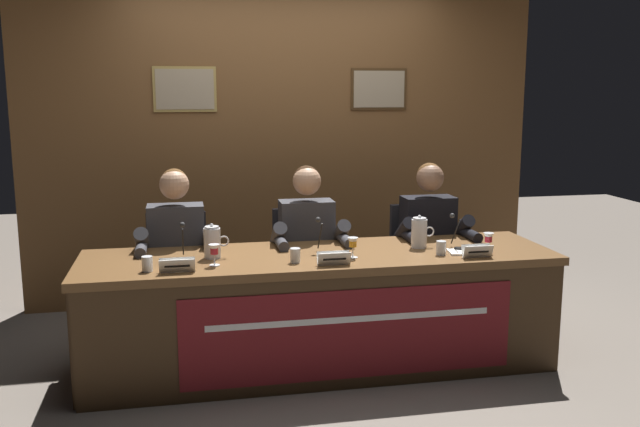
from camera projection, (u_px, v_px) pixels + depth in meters
name	position (u px, v px, depth m)	size (l,w,h in m)	color
ground_plane	(320.00, 365.00, 4.36)	(12.00, 12.00, 0.00)	#70665B
wall_back_panelled	(284.00, 141.00, 5.55)	(4.09, 0.14, 2.60)	brown
conference_table	(324.00, 295.00, 4.16)	(2.89, 0.80, 0.72)	brown
chair_left	(178.00, 282.00, 4.67)	(0.44, 0.45, 0.89)	black
panelist_left	(177.00, 249.00, 4.43)	(0.51, 0.48, 1.21)	black
nameplate_left	(177.00, 265.00, 3.79)	(0.19, 0.06, 0.08)	white
juice_glass_left	(214.00, 251.00, 3.93)	(0.06, 0.06, 0.12)	white
water_cup_left	(147.00, 265.00, 3.81)	(0.06, 0.06, 0.08)	silver
microphone_left	(183.00, 249.00, 4.03)	(0.06, 0.17, 0.22)	black
chair_center	(304.00, 275.00, 4.84)	(0.44, 0.45, 0.89)	black
panelist_center	(309.00, 243.00, 4.60)	(0.51, 0.48, 1.21)	black
nameplate_center	(334.00, 258.00, 3.94)	(0.19, 0.06, 0.08)	white
juice_glass_center	(353.00, 244.00, 4.11)	(0.06, 0.06, 0.12)	white
water_cup_center	(295.00, 256.00, 4.00)	(0.06, 0.06, 0.08)	silver
microphone_center	(321.00, 243.00, 4.19)	(0.06, 0.17, 0.22)	black
chair_right	(421.00, 269.00, 5.01)	(0.44, 0.45, 0.89)	black
panelist_right	(432.00, 238.00, 4.76)	(0.51, 0.48, 1.21)	black
nameplate_right	(477.00, 251.00, 4.12)	(0.18, 0.06, 0.08)	white
juice_glass_right	(489.00, 239.00, 4.24)	(0.06, 0.06, 0.12)	white
water_cup_right	(441.00, 249.00, 4.19)	(0.06, 0.06, 0.08)	silver
microphone_right	(457.00, 238.00, 4.33)	(0.06, 0.17, 0.22)	black
water_pitcher_left_side	(212.00, 242.00, 4.10)	(0.15, 0.10, 0.21)	silver
water_pitcher_right_side	(419.00, 233.00, 4.38)	(0.15, 0.10, 0.21)	silver
document_stack_right	(466.00, 252.00, 4.24)	(0.23, 0.18, 0.01)	white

